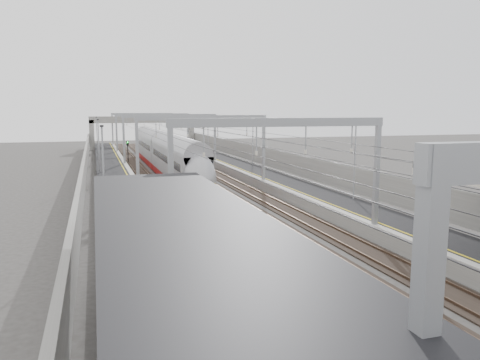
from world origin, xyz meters
TOP-DOWN VIEW (x-y plane):
  - platform_left at (-8.00, 45.00)m, footprint 4.00×120.00m
  - platform_right at (8.00, 45.00)m, footprint 4.00×120.00m
  - tracks at (0.00, 45.00)m, footprint 11.40×140.00m
  - overhead_line at (0.00, 51.62)m, footprint 13.00×140.00m
  - canopy_left at (-8.02, 2.99)m, footprint 4.40×30.00m
  - overbridge at (0.00, 100.00)m, footprint 22.00×2.20m
  - wall_left at (-11.20, 45.00)m, footprint 0.30×120.00m
  - wall_right at (11.20, 45.00)m, footprint 0.30×120.00m
  - train at (-1.50, 57.58)m, footprint 2.70×49.28m
  - signal_green at (-5.20, 71.35)m, footprint 0.32×0.32m
  - signal_red_near at (3.20, 69.84)m, footprint 0.32×0.32m
  - signal_red_far at (5.40, 75.32)m, footprint 0.32×0.32m

SIDE VIEW (x-z plane):
  - tracks at x=0.00m, z-range -0.05..0.15m
  - platform_left at x=-8.00m, z-range 0.00..1.00m
  - platform_right at x=8.00m, z-range 0.00..1.00m
  - wall_left at x=-11.20m, z-range 0.00..3.20m
  - wall_right at x=11.20m, z-range 0.00..3.20m
  - train at x=-1.50m, z-range -0.04..4.24m
  - signal_green at x=-5.20m, z-range 0.68..4.15m
  - signal_red_near at x=3.20m, z-range 0.68..4.15m
  - signal_red_far at x=5.40m, z-range 0.68..4.15m
  - canopy_left at x=-8.02m, z-range 2.97..7.21m
  - overbridge at x=0.00m, z-range 1.86..8.76m
  - overhead_line at x=0.00m, z-range 2.84..9.44m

